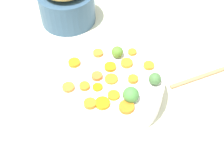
# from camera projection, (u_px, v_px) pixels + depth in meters

# --- Properties ---
(tabletop) EXTENTS (2.40, 2.40, 0.02)m
(tabletop) POSITION_uv_depth(u_px,v_px,m) (112.00, 116.00, 0.82)
(tabletop) COLOR beige
(tabletop) RESTS_ON ground
(serving_bowl_carrots) EXTENTS (0.29, 0.29, 0.09)m
(serving_bowl_carrots) POSITION_uv_depth(u_px,v_px,m) (112.00, 87.00, 0.82)
(serving_bowl_carrots) COLOR white
(serving_bowl_carrots) RESTS_ON tabletop
(metal_pot) EXTENTS (0.20, 0.20, 0.12)m
(metal_pot) POSITION_uv_depth(u_px,v_px,m) (67.00, 7.00, 1.05)
(metal_pot) COLOR #345271
(metal_pot) RESTS_ON tabletop
(carrot_slice_0) EXTENTS (0.03, 0.03, 0.01)m
(carrot_slice_0) POSITION_uv_depth(u_px,v_px,m) (132.00, 52.00, 0.85)
(carrot_slice_0) COLOR orange
(carrot_slice_0) RESTS_ON serving_bowl_carrots
(carrot_slice_1) EXTENTS (0.04, 0.04, 0.01)m
(carrot_slice_1) POSITION_uv_depth(u_px,v_px,m) (111.00, 79.00, 0.78)
(carrot_slice_1) COLOR orange
(carrot_slice_1) RESTS_ON serving_bowl_carrots
(carrot_slice_2) EXTENTS (0.04, 0.04, 0.01)m
(carrot_slice_2) POSITION_uv_depth(u_px,v_px,m) (97.00, 76.00, 0.78)
(carrot_slice_2) COLOR orange
(carrot_slice_2) RESTS_ON serving_bowl_carrots
(carrot_slice_3) EXTENTS (0.04, 0.04, 0.01)m
(carrot_slice_3) POSITION_uv_depth(u_px,v_px,m) (90.00, 104.00, 0.72)
(carrot_slice_3) COLOR orange
(carrot_slice_3) RESTS_ON serving_bowl_carrots
(carrot_slice_4) EXTENTS (0.04, 0.04, 0.01)m
(carrot_slice_4) POSITION_uv_depth(u_px,v_px,m) (102.00, 103.00, 0.72)
(carrot_slice_4) COLOR orange
(carrot_slice_4) RESTS_ON serving_bowl_carrots
(carrot_slice_5) EXTENTS (0.04, 0.04, 0.01)m
(carrot_slice_5) POSITION_uv_depth(u_px,v_px,m) (110.00, 67.00, 0.81)
(carrot_slice_5) COLOR orange
(carrot_slice_5) RESTS_ON serving_bowl_carrots
(carrot_slice_6) EXTENTS (0.05, 0.05, 0.01)m
(carrot_slice_6) POSITION_uv_depth(u_px,v_px,m) (127.00, 63.00, 0.82)
(carrot_slice_6) COLOR orange
(carrot_slice_6) RESTS_ON serving_bowl_carrots
(carrot_slice_7) EXTENTS (0.05, 0.05, 0.01)m
(carrot_slice_7) POSITION_uv_depth(u_px,v_px,m) (74.00, 63.00, 0.82)
(carrot_slice_7) COLOR orange
(carrot_slice_7) RESTS_ON serving_bowl_carrots
(carrot_slice_8) EXTENTS (0.04, 0.04, 0.01)m
(carrot_slice_8) POSITION_uv_depth(u_px,v_px,m) (98.00, 87.00, 0.76)
(carrot_slice_8) COLOR orange
(carrot_slice_8) RESTS_ON serving_bowl_carrots
(carrot_slice_9) EXTENTS (0.04, 0.04, 0.01)m
(carrot_slice_9) POSITION_uv_depth(u_px,v_px,m) (134.00, 80.00, 0.77)
(carrot_slice_9) COLOR orange
(carrot_slice_9) RESTS_ON serving_bowl_carrots
(carrot_slice_10) EXTENTS (0.04, 0.04, 0.01)m
(carrot_slice_10) POSITION_uv_depth(u_px,v_px,m) (149.00, 66.00, 0.81)
(carrot_slice_10) COLOR orange
(carrot_slice_10) RESTS_ON serving_bowl_carrots
(carrot_slice_11) EXTENTS (0.05, 0.05, 0.01)m
(carrot_slice_11) POSITION_uv_depth(u_px,v_px,m) (68.00, 87.00, 0.76)
(carrot_slice_11) COLOR orange
(carrot_slice_11) RESTS_ON serving_bowl_carrots
(carrot_slice_12) EXTENTS (0.03, 0.03, 0.01)m
(carrot_slice_12) POSITION_uv_depth(u_px,v_px,m) (114.00, 95.00, 0.74)
(carrot_slice_12) COLOR orange
(carrot_slice_12) RESTS_ON serving_bowl_carrots
(carrot_slice_13) EXTENTS (0.05, 0.05, 0.01)m
(carrot_slice_13) POSITION_uv_depth(u_px,v_px,m) (126.00, 108.00, 0.71)
(carrot_slice_13) COLOR orange
(carrot_slice_13) RESTS_ON serving_bowl_carrots
(carrot_slice_14) EXTENTS (0.03, 0.03, 0.01)m
(carrot_slice_14) POSITION_uv_depth(u_px,v_px,m) (98.00, 53.00, 0.84)
(carrot_slice_14) COLOR orange
(carrot_slice_14) RESTS_ON serving_bowl_carrots
(carrot_slice_15) EXTENTS (0.03, 0.03, 0.01)m
(carrot_slice_15) POSITION_uv_depth(u_px,v_px,m) (85.00, 86.00, 0.76)
(carrot_slice_15) COLOR orange
(carrot_slice_15) RESTS_ON serving_bowl_carrots
(brussels_sprout_0) EXTENTS (0.03, 0.03, 0.03)m
(brussels_sprout_0) POSITION_uv_depth(u_px,v_px,m) (155.00, 79.00, 0.76)
(brussels_sprout_0) COLOR #45733E
(brussels_sprout_0) RESTS_ON serving_bowl_carrots
(brussels_sprout_1) EXTENTS (0.04, 0.04, 0.04)m
(brussels_sprout_1) POSITION_uv_depth(u_px,v_px,m) (131.00, 95.00, 0.72)
(brussels_sprout_1) COLOR #47883F
(brussels_sprout_1) RESTS_ON serving_bowl_carrots
(brussels_sprout_2) EXTENTS (0.03, 0.03, 0.03)m
(brussels_sprout_2) POSITION_uv_depth(u_px,v_px,m) (117.00, 52.00, 0.83)
(brussels_sprout_2) COLOR #56872C
(brussels_sprout_2) RESTS_ON serving_bowl_carrots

